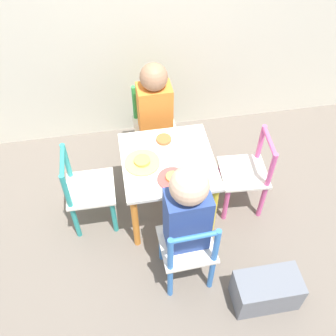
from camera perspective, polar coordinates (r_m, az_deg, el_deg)
ground_plane at (r=2.42m, az=0.00°, el=-5.78°), size 6.00×6.00×0.00m
kids_table at (r=2.14m, az=0.00°, el=-0.21°), size 0.49×0.49×0.43m
chair_blue at (r=1.96m, az=2.89°, el=-11.85°), size 0.27×0.27×0.53m
chair_green at (r=2.52m, az=-1.99°, el=5.99°), size 0.27×0.27×0.53m
chair_teal at (r=2.21m, az=-11.70°, el=-3.26°), size 0.26×0.26×0.53m
chair_pink at (r=2.28m, az=11.39°, el=-0.89°), size 0.28×0.28×0.53m
child_front at (r=1.80m, az=2.69°, el=-6.79°), size 0.21×0.22×0.80m
child_back at (r=2.35m, az=-1.86°, el=8.38°), size 0.20×0.22×0.75m
plate_front at (r=1.98m, az=0.68°, el=-1.53°), size 0.16×0.16×0.03m
plate_back at (r=2.17m, az=-0.62°, el=3.97°), size 0.18×0.18×0.03m
plate_left at (r=2.06m, az=-3.77°, el=0.87°), size 0.19×0.19×0.03m
storage_bin at (r=2.10m, az=14.07°, el=-16.84°), size 0.32×0.17×0.20m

